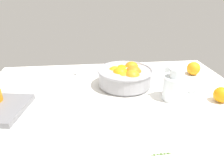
{
  "coord_description": "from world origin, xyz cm",
  "views": [
    {
      "loc": [
        -10.98,
        -88.2,
        47.2
      ],
      "look_at": [
        -1.36,
        -3.32,
        8.49
      ],
      "focal_mm": 35.49,
      "sensor_mm": 36.0,
      "label": 1
    }
  ],
  "objects_px": {
    "juice_pitcher": "(175,88)",
    "fruit_bowl": "(125,76)",
    "loose_orange_0": "(221,95)",
    "loose_orange_1": "(193,68)",
    "spoon": "(78,75)"
  },
  "relations": [
    {
      "from": "fruit_bowl",
      "to": "loose_orange_1",
      "type": "relative_size",
      "value": 3.7
    },
    {
      "from": "juice_pitcher",
      "to": "fruit_bowl",
      "type": "bearing_deg",
      "value": 139.98
    },
    {
      "from": "fruit_bowl",
      "to": "loose_orange_1",
      "type": "height_order",
      "value": "fruit_bowl"
    },
    {
      "from": "spoon",
      "to": "loose_orange_0",
      "type": "bearing_deg",
      "value": -30.56
    },
    {
      "from": "fruit_bowl",
      "to": "juice_pitcher",
      "type": "height_order",
      "value": "juice_pitcher"
    },
    {
      "from": "fruit_bowl",
      "to": "loose_orange_0",
      "type": "height_order",
      "value": "fruit_bowl"
    },
    {
      "from": "fruit_bowl",
      "to": "juice_pitcher",
      "type": "xyz_separation_m",
      "value": [
        0.2,
        -0.16,
        -0.0
      ]
    },
    {
      "from": "juice_pitcher",
      "to": "spoon",
      "type": "bearing_deg",
      "value": 143.3
    },
    {
      "from": "fruit_bowl",
      "to": "juice_pitcher",
      "type": "bearing_deg",
      "value": -40.02
    },
    {
      "from": "loose_orange_1",
      "to": "spoon",
      "type": "bearing_deg",
      "value": 175.38
    },
    {
      "from": "loose_orange_0",
      "to": "loose_orange_1",
      "type": "distance_m",
      "value": 0.32
    },
    {
      "from": "fruit_bowl",
      "to": "loose_orange_0",
      "type": "distance_m",
      "value": 0.44
    },
    {
      "from": "fruit_bowl",
      "to": "loose_orange_1",
      "type": "xyz_separation_m",
      "value": [
        0.41,
        0.11,
        -0.02
      ]
    },
    {
      "from": "juice_pitcher",
      "to": "loose_orange_0",
      "type": "distance_m",
      "value": 0.2
    },
    {
      "from": "fruit_bowl",
      "to": "spoon",
      "type": "distance_m",
      "value": 0.29
    }
  ]
}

